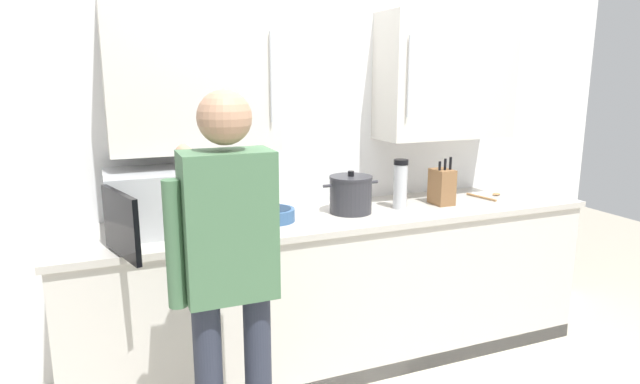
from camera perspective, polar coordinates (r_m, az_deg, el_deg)
name	(u,v)px	position (r m, az deg, el deg)	size (l,w,h in m)	color
back_wall_tiled	(320,119)	(3.33, 0.03, 7.67)	(4.39, 0.44, 2.71)	white
counter_unit	(340,289)	(3.29, 2.13, -10.12)	(3.10, 0.65, 0.93)	beige
microwave_oven	(156,202)	(2.88, -16.78, -0.97)	(0.55, 0.78, 0.31)	#B7BABF
thermos_flask	(400,184)	(3.26, 8.41, 0.84)	(0.09, 0.09, 0.30)	#B7BABF
wooden_spoon	(489,195)	(3.72, 17.27, -0.35)	(0.21, 0.23, 0.02)	#A37547
fruit_bowl	(274,214)	(2.98, -4.87, -2.29)	(0.23, 0.23, 0.10)	#335684
stock_pot	(351,194)	(3.14, 3.24, -0.24)	(0.34, 0.25, 0.25)	#2D2D33
knife_block	(442,186)	(3.42, 12.65, 0.57)	(0.11, 0.15, 0.29)	brown
person_figure	(228,266)	(2.13, -9.60, -7.65)	(0.44, 0.62, 1.66)	#282D3D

